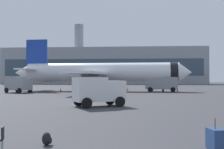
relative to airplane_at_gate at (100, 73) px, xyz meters
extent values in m
cylinder|color=white|center=(0.23, -0.01, 0.04)|extent=(30.17, 5.52, 3.80)
cone|color=white|center=(16.41, -0.95, 0.04)|extent=(2.60, 3.74, 3.61)
cone|color=white|center=(-16.34, 0.94, 0.04)|extent=(3.39, 3.60, 3.42)
cylinder|color=black|center=(14.21, -0.82, 0.04)|extent=(1.62, 3.95, 3.88)
cube|color=white|center=(-0.30, 8.03, -0.26)|extent=(5.72, 16.25, 0.36)
cube|color=white|center=(-1.23, -7.94, -0.26)|extent=(5.72, 16.25, 0.36)
cylinder|color=gray|center=(-0.45, 5.54, -1.56)|extent=(3.32, 2.38, 2.20)
cylinder|color=gray|center=(-1.08, -5.45, -1.56)|extent=(3.32, 2.38, 2.20)
cube|color=#193899|center=(-13.24, 0.77, 3.64)|extent=(4.41, 0.61, 6.40)
cube|color=white|center=(-13.56, 3.99, 0.64)|extent=(2.94, 6.14, 0.24)
cube|color=white|center=(-13.93, -2.40, 0.64)|extent=(2.94, 6.14, 0.24)
cylinder|color=black|center=(12.21, -0.71, -2.76)|extent=(0.36, 0.36, 1.80)
cylinder|color=black|center=(-1.62, 2.50, -2.76)|extent=(0.44, 0.44, 1.80)
cylinder|color=black|center=(-1.90, -2.29, -2.76)|extent=(0.44, 0.44, 1.80)
cube|color=gray|center=(-12.26, -7.86, -2.14)|extent=(2.49, 2.72, 2.04)
cube|color=#1E232D|center=(-11.63, -8.18, -1.66)|extent=(0.97, 1.80, 0.84)
cube|color=gray|center=(-14.40, -6.77, -1.96)|extent=(3.78, 3.37, 2.40)
cylinder|color=black|center=(-11.64, -6.89, -3.21)|extent=(0.90, 0.60, 0.90)
cylinder|color=black|center=(-12.67, -8.94, -3.21)|extent=(0.90, 0.60, 0.90)
cylinder|color=black|center=(-14.63, -5.37, -3.21)|extent=(0.90, 0.60, 0.90)
cylinder|color=black|center=(-15.67, -7.42, -3.21)|extent=(0.90, 0.60, 0.90)
cube|color=gray|center=(14.07, -1.44, -2.01)|extent=(2.05, 2.64, 2.29)
cube|color=#1E232D|center=(14.77, -1.56, -1.47)|extent=(0.43, 2.14, 0.95)
cube|color=gray|center=(11.11, -0.95, -1.81)|extent=(4.66, 3.08, 2.70)
cylinder|color=black|center=(14.21, -0.20, -3.21)|extent=(0.92, 0.37, 0.90)
cylinder|color=black|center=(13.80, -2.66, -3.21)|extent=(0.92, 0.37, 0.90)
cylinder|color=black|center=(10.07, 0.49, -3.21)|extent=(0.92, 0.37, 0.90)
cylinder|color=black|center=(9.66, -1.97, -3.21)|extent=(0.92, 0.37, 0.90)
cube|color=white|center=(4.56, -28.72, -2.27)|extent=(2.52, 2.61, 1.78)
cube|color=#1E232D|center=(5.21, -28.35, -1.85)|extent=(0.96, 1.60, 0.74)
cube|color=white|center=(2.65, -29.82, -2.11)|extent=(3.29, 3.05, 2.10)
cylinder|color=black|center=(4.23, -27.70, -3.21)|extent=(0.89, 0.64, 0.90)
cylinder|color=black|center=(5.27, -29.52, -3.21)|extent=(0.89, 0.64, 0.90)
cylinder|color=black|center=(1.56, -29.23, -3.21)|extent=(0.89, 0.64, 0.90)
cylinder|color=black|center=(2.60, -31.06, -3.21)|extent=(0.89, 0.64, 0.90)
cube|color=#F2590C|center=(-7.89, -0.52, -3.64)|extent=(0.44, 0.44, 0.04)
cone|color=#F2590C|center=(-7.89, -0.52, -3.26)|extent=(0.36, 0.36, 0.71)
cylinder|color=white|center=(-7.89, -0.52, -3.22)|extent=(0.23, 0.23, 0.10)
cube|color=#F2590C|center=(14.71, -2.22, -3.64)|extent=(0.44, 0.44, 0.04)
cone|color=#F2590C|center=(14.71, -2.22, -3.25)|extent=(0.36, 0.36, 0.74)
cylinder|color=white|center=(14.71, -2.22, -3.21)|extent=(0.23, 0.23, 0.10)
cube|color=#F2590C|center=(5.32, 2.95, -3.64)|extent=(0.44, 0.44, 0.04)
cone|color=#F2590C|center=(5.32, 2.95, -3.22)|extent=(0.36, 0.36, 0.80)
cylinder|color=white|center=(5.32, 2.95, -3.18)|extent=(0.23, 0.23, 0.10)
cube|color=navy|center=(9.18, -43.56, -3.27)|extent=(0.53, 0.71, 0.70)
cylinder|color=black|center=(9.18, -43.56, -2.74)|extent=(0.02, 0.02, 0.36)
cylinder|color=black|center=(9.13, -43.34, -3.62)|extent=(0.08, 0.05, 0.08)
ellipsoid|color=black|center=(3.18, -43.27, -3.42)|extent=(0.32, 0.40, 0.48)
ellipsoid|color=black|center=(3.32, -43.27, -3.49)|extent=(0.12, 0.28, 0.24)
cube|color=black|center=(2.02, -44.30, -3.00)|extent=(0.21, 0.47, 0.40)
cylinder|color=#999EA5|center=(2.06, -44.49, -3.44)|extent=(0.04, 0.04, 0.44)
cylinder|color=#999EA5|center=(1.93, -44.13, -3.44)|extent=(0.04, 0.04, 0.44)
cube|color=gray|center=(-7.70, 77.30, 4.91)|extent=(96.03, 16.86, 17.13)
cube|color=#334756|center=(-7.70, 68.82, 4.05)|extent=(91.23, 0.10, 7.71)
cylinder|color=gray|center=(-19.90, 77.30, 19.48)|extent=(4.40, 4.40, 12.00)
camera|label=1|loc=(6.36, -53.04, -1.20)|focal=43.21mm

